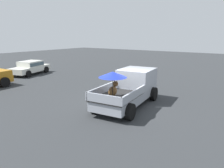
% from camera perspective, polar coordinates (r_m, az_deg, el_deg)
% --- Properties ---
extents(ground_plane, '(80.00, 80.00, 0.00)m').
position_cam_1_polar(ground_plane, '(11.98, 3.97, -5.88)').
color(ground_plane, '#2D3033').
extents(pickup_truck_main, '(5.22, 2.70, 2.18)m').
position_cam_1_polar(pickup_truck_main, '(12.05, 4.82, -0.93)').
color(pickup_truck_main, black).
rests_on(pickup_truck_main, ground).
extents(parked_sedan_near, '(4.62, 2.87, 1.33)m').
position_cam_1_polar(parked_sedan_near, '(22.85, -21.11, 4.31)').
color(parked_sedan_near, black).
rests_on(parked_sedan_near, ground).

